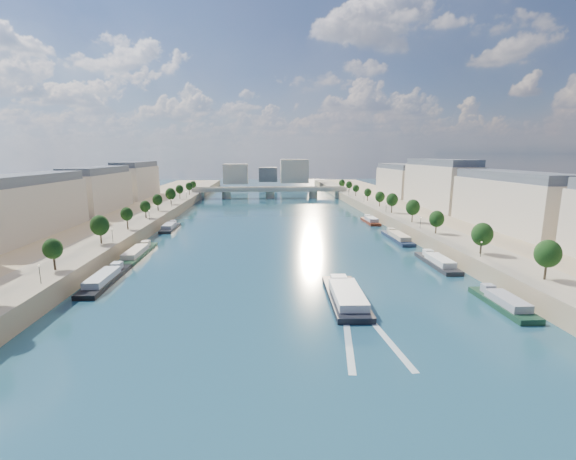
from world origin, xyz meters
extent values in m
plane|color=#0D333C|center=(0.00, 100.00, 0.00)|extent=(700.00, 700.00, 0.00)
cube|color=#9E8460|center=(-72.00, 100.00, 2.50)|extent=(44.00, 520.00, 5.00)
cube|color=#9E8460|center=(72.00, 100.00, 2.50)|extent=(44.00, 520.00, 5.00)
cube|color=gray|center=(-57.00, 100.00, 5.05)|extent=(14.00, 520.00, 0.10)
cube|color=gray|center=(57.00, 100.00, 5.05)|extent=(14.00, 520.00, 0.10)
cylinder|color=#382B1E|center=(-55.00, 42.00, 6.91)|extent=(0.50, 0.50, 3.82)
ellipsoid|color=black|center=(-55.00, 42.00, 10.50)|extent=(4.80, 4.80, 5.52)
cylinder|color=#382B1E|center=(-55.00, 66.00, 6.91)|extent=(0.50, 0.50, 3.82)
ellipsoid|color=black|center=(-55.00, 66.00, 10.50)|extent=(4.80, 4.80, 5.52)
cylinder|color=#382B1E|center=(-55.00, 90.00, 6.91)|extent=(0.50, 0.50, 3.82)
ellipsoid|color=black|center=(-55.00, 90.00, 10.50)|extent=(4.80, 4.80, 5.52)
cylinder|color=#382B1E|center=(-55.00, 114.00, 6.91)|extent=(0.50, 0.50, 3.82)
ellipsoid|color=black|center=(-55.00, 114.00, 10.50)|extent=(4.80, 4.80, 5.52)
cylinder|color=#382B1E|center=(-55.00, 138.00, 6.91)|extent=(0.50, 0.50, 3.82)
ellipsoid|color=black|center=(-55.00, 138.00, 10.50)|extent=(4.80, 4.80, 5.52)
cylinder|color=#382B1E|center=(-55.00, 162.00, 6.91)|extent=(0.50, 0.50, 3.82)
ellipsoid|color=black|center=(-55.00, 162.00, 10.50)|extent=(4.80, 4.80, 5.52)
cylinder|color=#382B1E|center=(-55.00, 186.00, 6.91)|extent=(0.50, 0.50, 3.82)
ellipsoid|color=black|center=(-55.00, 186.00, 10.50)|extent=(4.80, 4.80, 5.52)
cylinder|color=#382B1E|center=(-55.00, 210.00, 6.91)|extent=(0.50, 0.50, 3.82)
ellipsoid|color=black|center=(-55.00, 210.00, 10.50)|extent=(4.80, 4.80, 5.52)
cylinder|color=#382B1E|center=(-55.00, 234.00, 6.91)|extent=(0.50, 0.50, 3.82)
ellipsoid|color=black|center=(-55.00, 234.00, 10.50)|extent=(4.80, 4.80, 5.52)
cylinder|color=#382B1E|center=(55.00, 26.00, 6.91)|extent=(0.50, 0.50, 3.82)
ellipsoid|color=black|center=(55.00, 26.00, 10.50)|extent=(4.80, 4.80, 5.52)
cylinder|color=#382B1E|center=(55.00, 50.00, 6.91)|extent=(0.50, 0.50, 3.82)
ellipsoid|color=black|center=(55.00, 50.00, 10.50)|extent=(4.80, 4.80, 5.52)
cylinder|color=#382B1E|center=(55.00, 74.00, 6.91)|extent=(0.50, 0.50, 3.82)
ellipsoid|color=black|center=(55.00, 74.00, 10.50)|extent=(4.80, 4.80, 5.52)
cylinder|color=#382B1E|center=(55.00, 98.00, 6.91)|extent=(0.50, 0.50, 3.82)
ellipsoid|color=black|center=(55.00, 98.00, 10.50)|extent=(4.80, 4.80, 5.52)
cylinder|color=#382B1E|center=(55.00, 122.00, 6.91)|extent=(0.50, 0.50, 3.82)
ellipsoid|color=black|center=(55.00, 122.00, 10.50)|extent=(4.80, 4.80, 5.52)
cylinder|color=#382B1E|center=(55.00, 146.00, 6.91)|extent=(0.50, 0.50, 3.82)
ellipsoid|color=black|center=(55.00, 146.00, 10.50)|extent=(4.80, 4.80, 5.52)
cylinder|color=#382B1E|center=(55.00, 170.00, 6.91)|extent=(0.50, 0.50, 3.82)
ellipsoid|color=black|center=(55.00, 170.00, 10.50)|extent=(4.80, 4.80, 5.52)
cylinder|color=#382B1E|center=(55.00, 194.00, 6.91)|extent=(0.50, 0.50, 3.82)
ellipsoid|color=black|center=(55.00, 194.00, 10.50)|extent=(4.80, 4.80, 5.52)
cylinder|color=#382B1E|center=(55.00, 218.00, 6.91)|extent=(0.50, 0.50, 3.82)
ellipsoid|color=black|center=(55.00, 218.00, 10.50)|extent=(4.80, 4.80, 5.52)
cylinder|color=#382B1E|center=(55.00, 242.00, 6.91)|extent=(0.50, 0.50, 3.82)
ellipsoid|color=black|center=(55.00, 242.00, 10.50)|extent=(4.80, 4.80, 5.52)
cylinder|color=black|center=(-52.50, 30.00, 7.00)|extent=(0.14, 0.14, 4.00)
sphere|color=#FFE5B2|center=(-52.50, 30.00, 9.10)|extent=(0.36, 0.36, 0.36)
cylinder|color=black|center=(-52.50, 70.00, 7.00)|extent=(0.14, 0.14, 4.00)
sphere|color=#FFE5B2|center=(-52.50, 70.00, 9.10)|extent=(0.36, 0.36, 0.36)
cylinder|color=black|center=(-52.50, 110.00, 7.00)|extent=(0.14, 0.14, 4.00)
sphere|color=#FFE5B2|center=(-52.50, 110.00, 9.10)|extent=(0.36, 0.36, 0.36)
cylinder|color=black|center=(-52.50, 150.00, 7.00)|extent=(0.14, 0.14, 4.00)
sphere|color=#FFE5B2|center=(-52.50, 150.00, 9.10)|extent=(0.36, 0.36, 0.36)
cylinder|color=black|center=(-52.50, 190.00, 7.00)|extent=(0.14, 0.14, 4.00)
sphere|color=#FFE5B2|center=(-52.50, 190.00, 9.10)|extent=(0.36, 0.36, 0.36)
cylinder|color=black|center=(52.50, 45.00, 7.00)|extent=(0.14, 0.14, 4.00)
sphere|color=#FFE5B2|center=(52.50, 45.00, 9.10)|extent=(0.36, 0.36, 0.36)
cylinder|color=black|center=(52.50, 85.00, 7.00)|extent=(0.14, 0.14, 4.00)
sphere|color=#FFE5B2|center=(52.50, 85.00, 9.10)|extent=(0.36, 0.36, 0.36)
cylinder|color=black|center=(52.50, 125.00, 7.00)|extent=(0.14, 0.14, 4.00)
sphere|color=#FFE5B2|center=(52.50, 125.00, 9.10)|extent=(0.36, 0.36, 0.36)
cylinder|color=black|center=(52.50, 165.00, 7.00)|extent=(0.14, 0.14, 4.00)
sphere|color=#FFE5B2|center=(52.50, 165.00, 9.10)|extent=(0.36, 0.36, 0.36)
cylinder|color=black|center=(52.50, 205.00, 7.00)|extent=(0.14, 0.14, 4.00)
sphere|color=#FFE5B2|center=(52.50, 205.00, 9.10)|extent=(0.36, 0.36, 0.36)
cube|color=#BCA990|center=(-85.00, 83.00, 15.00)|extent=(16.00, 52.00, 20.00)
cube|color=#474C54|center=(-85.00, 83.00, 26.60)|extent=(14.72, 50.44, 3.20)
cube|color=#BCA990|center=(-85.00, 141.00, 15.00)|extent=(16.00, 52.00, 20.00)
cube|color=#474C54|center=(-85.00, 141.00, 26.60)|extent=(14.72, 50.44, 3.20)
cube|color=#BCA990|center=(-85.00, 199.00, 15.00)|extent=(16.00, 52.00, 20.00)
cube|color=#474C54|center=(-85.00, 199.00, 26.60)|extent=(14.72, 50.44, 3.20)
cube|color=#BCA990|center=(85.00, 83.00, 15.00)|extent=(16.00, 52.00, 20.00)
cube|color=#474C54|center=(85.00, 83.00, 26.60)|extent=(14.72, 50.44, 3.20)
cube|color=#BCA990|center=(85.00, 141.00, 15.00)|extent=(16.00, 52.00, 20.00)
cube|color=#474C54|center=(85.00, 141.00, 26.60)|extent=(14.72, 50.44, 3.20)
cube|color=#BCA990|center=(85.00, 199.00, 15.00)|extent=(16.00, 52.00, 20.00)
cube|color=#474C54|center=(85.00, 199.00, 26.60)|extent=(14.72, 50.44, 3.20)
cube|color=#BCA990|center=(-30.00, 310.00, 14.00)|extent=(22.00, 18.00, 18.00)
cube|color=#BCA990|center=(25.00, 320.00, 16.00)|extent=(26.00, 20.00, 22.00)
cube|color=#474C54|center=(0.00, 335.00, 12.00)|extent=(18.00, 16.00, 14.00)
cube|color=#C1B79E|center=(0.00, 232.65, 6.20)|extent=(112.00, 11.00, 2.20)
cube|color=#C1B79E|center=(0.00, 227.65, 7.70)|extent=(112.00, 0.80, 0.90)
cube|color=#C1B79E|center=(0.00, 237.65, 7.70)|extent=(112.00, 0.80, 0.90)
cylinder|color=#C1B79E|center=(-32.00, 232.65, 2.50)|extent=(6.40, 6.40, 5.00)
cylinder|color=#C1B79E|center=(0.00, 232.65, 2.50)|extent=(6.40, 6.40, 5.00)
cylinder|color=#C1B79E|center=(32.00, 232.65, 2.50)|extent=(6.40, 6.40, 5.00)
cube|color=#C1B79E|center=(-52.00, 232.65, 2.50)|extent=(6.00, 12.00, 5.00)
cube|color=#C1B79E|center=(52.00, 232.65, 2.50)|extent=(6.00, 12.00, 5.00)
cube|color=black|center=(12.80, 29.66, 0.33)|extent=(8.51, 26.36, 1.86)
cube|color=white|center=(12.80, 27.57, 2.10)|extent=(6.80, 17.19, 1.68)
cube|color=white|center=(12.80, 37.49, 2.16)|extent=(3.85, 3.28, 1.80)
cube|color=silver|center=(9.60, 12.66, 0.02)|extent=(5.40, 25.85, 0.04)
cube|color=silver|center=(16.00, 12.66, 0.02)|extent=(3.31, 26.01, 0.04)
cube|color=black|center=(-45.50, 45.48, 0.30)|extent=(5.00, 25.68, 1.80)
cube|color=silver|center=(-45.50, 43.43, 2.00)|extent=(4.10, 14.13, 1.60)
cube|color=silver|center=(-45.50, 53.18, 2.10)|extent=(2.50, 3.08, 1.80)
cube|color=#183D23|center=(-45.50, 71.31, 0.30)|extent=(5.00, 27.76, 1.80)
cube|color=beige|center=(-45.50, 69.09, 2.00)|extent=(4.10, 15.27, 1.60)
cube|color=beige|center=(-45.50, 79.64, 2.10)|extent=(2.50, 3.33, 1.80)
cube|color=#242426|center=(-45.50, 115.06, 0.30)|extent=(5.00, 19.92, 1.80)
cube|color=#97979F|center=(-45.50, 113.47, 2.00)|extent=(4.10, 10.96, 1.60)
cube|color=#97979F|center=(-45.50, 121.04, 2.10)|extent=(2.50, 2.39, 1.80)
cube|color=#153624|center=(45.50, 23.39, 0.30)|extent=(5.00, 18.91, 1.80)
cube|color=#94949C|center=(45.50, 21.88, 2.00)|extent=(4.10, 10.40, 1.60)
cube|color=#94949C|center=(45.50, 29.07, 2.10)|extent=(2.50, 2.27, 1.80)
cube|color=#272729|center=(45.50, 54.88, 0.30)|extent=(5.00, 21.82, 1.80)
cube|color=silver|center=(45.50, 53.13, 2.00)|extent=(4.10, 12.00, 1.60)
cube|color=silver|center=(45.50, 61.42, 2.10)|extent=(2.50, 2.62, 1.80)
cube|color=#1B273C|center=(45.50, 88.82, 0.30)|extent=(5.00, 24.81, 1.80)
cube|color=#C5B294|center=(45.50, 86.84, 2.00)|extent=(4.10, 13.64, 1.60)
cube|color=#C5B294|center=(45.50, 96.26, 2.10)|extent=(2.50, 2.98, 1.80)
cube|color=maroon|center=(45.50, 125.94, 0.30)|extent=(5.00, 18.87, 1.80)
cube|color=#A6ACB1|center=(45.50, 124.43, 2.00)|extent=(4.10, 10.38, 1.60)
cube|color=#A6ACB1|center=(45.50, 131.60, 2.10)|extent=(2.50, 2.26, 1.80)
camera|label=1|loc=(-5.40, -50.89, 32.11)|focal=24.00mm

